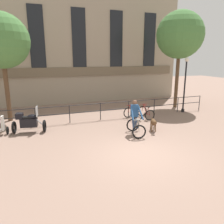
# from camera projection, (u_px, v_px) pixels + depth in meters

# --- Properties ---
(ground_plane) EXTENTS (60.00, 60.00, 0.00)m
(ground_plane) POSITION_uv_depth(u_px,v_px,m) (139.00, 154.00, 8.67)
(ground_plane) COLOR #8E7060
(canal_railing) EXTENTS (15.05, 0.05, 1.05)m
(canal_railing) POSITION_uv_depth(u_px,v_px,m) (100.00, 108.00, 13.23)
(canal_railing) COLOR #232326
(canal_railing) RESTS_ON ground_plane
(building_facade) EXTENTS (18.00, 0.72, 8.94)m
(building_facade) POSITION_uv_depth(u_px,v_px,m) (78.00, 48.00, 17.59)
(building_facade) COLOR gray
(building_facade) RESTS_ON ground_plane
(cyclist_with_bike) EXTENTS (0.88, 1.27, 1.70)m
(cyclist_with_bike) POSITION_uv_depth(u_px,v_px,m) (135.00, 119.00, 10.75)
(cyclist_with_bike) COLOR black
(cyclist_with_bike) RESTS_ON ground_plane
(dog) EXTENTS (0.48, 0.97, 0.66)m
(dog) POSITION_uv_depth(u_px,v_px,m) (153.00, 123.00, 11.23)
(dog) COLOR brown
(dog) RESTS_ON ground_plane
(parked_motorcycle) EXTENTS (1.68, 0.91, 1.35)m
(parked_motorcycle) POSITION_uv_depth(u_px,v_px,m) (29.00, 122.00, 11.00)
(parked_motorcycle) COLOR black
(parked_motorcycle) RESTS_ON ground_plane
(parked_bicycle_near_lamp) EXTENTS (0.83, 1.20, 0.86)m
(parked_bicycle_near_lamp) POSITION_uv_depth(u_px,v_px,m) (133.00, 114.00, 13.35)
(parked_bicycle_near_lamp) COLOR black
(parked_bicycle_near_lamp) RESTS_ON ground_plane
(parked_bicycle_mid_left) EXTENTS (0.69, 1.13, 0.86)m
(parked_bicycle_mid_left) POSITION_uv_depth(u_px,v_px,m) (146.00, 113.00, 13.65)
(parked_bicycle_mid_left) COLOR black
(parked_bicycle_mid_left) RESTS_ON ground_plane
(street_lamp) EXTENTS (0.28, 0.28, 3.72)m
(street_lamp) POSITION_uv_depth(u_px,v_px,m) (185.00, 82.00, 14.85)
(street_lamp) COLOR black
(street_lamp) RESTS_ON ground_plane
(tree_canalside_left) EXTENTS (3.09, 3.09, 6.17)m
(tree_canalside_left) POSITION_uv_depth(u_px,v_px,m) (1.00, 41.00, 12.13)
(tree_canalside_left) COLOR brown
(tree_canalside_left) RESTS_ON ground_plane
(tree_canalside_right) EXTENTS (3.36, 3.36, 6.96)m
(tree_canalside_right) POSITION_uv_depth(u_px,v_px,m) (180.00, 35.00, 15.57)
(tree_canalside_right) COLOR brown
(tree_canalside_right) RESTS_ON ground_plane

